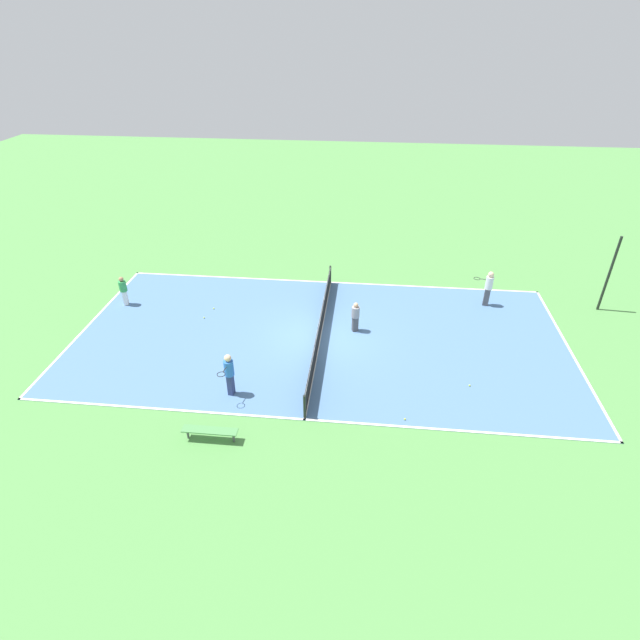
{
  "coord_description": "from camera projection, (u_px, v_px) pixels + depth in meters",
  "views": [
    {
      "loc": [
        18.38,
        1.92,
        12.28
      ],
      "look_at": [
        0.0,
        0.0,
        0.9
      ],
      "focal_mm": 28.0,
      "sensor_mm": 36.0,
      "label": 1
    }
  ],
  "objects": [
    {
      "name": "bench",
      "position": [
        210.0,
        431.0,
        16.64
      ],
      "size": [
        0.36,
        1.88,
        0.45
      ],
      "rotation": [
        0.0,
        0.0,
        1.57
      ],
      "color": "#4C8C4C",
      "rests_on": "ground_plane"
    },
    {
      "name": "tennis_ball_far_baseline",
      "position": [
        405.0,
        419.0,
        17.61
      ],
      "size": [
        0.07,
        0.07,
        0.07
      ],
      "primitive_type": "sphere",
      "color": "#CCE033",
      "rests_on": "court_surface"
    },
    {
      "name": "fence_post_back_left",
      "position": [
        609.0,
        274.0,
        23.28
      ],
      "size": [
        0.12,
        0.12,
        3.78
      ],
      "color": "black",
      "rests_on": "ground_plane"
    },
    {
      "name": "tennis_net",
      "position": [
        320.0,
        327.0,
        21.9
      ],
      "size": [
        10.55,
        0.1,
        1.0
      ],
      "color": "black",
      "rests_on": "court_surface"
    },
    {
      "name": "player_baseline_gray",
      "position": [
        355.0,
        315.0,
        22.19
      ],
      "size": [
        0.47,
        0.47,
        1.44
      ],
      "rotation": [
        0.0,
        0.0,
        5.1
      ],
      "color": "#4C4C51",
      "rests_on": "court_surface"
    },
    {
      "name": "tennis_ball_left_sideline",
      "position": [
        204.0,
        318.0,
        23.49
      ],
      "size": [
        0.07,
        0.07,
        0.07
      ],
      "primitive_type": "sphere",
      "color": "#CCE033",
      "rests_on": "court_surface"
    },
    {
      "name": "tennis_ball_midcourt",
      "position": [
        214.0,
        308.0,
        24.22
      ],
      "size": [
        0.07,
        0.07,
        0.07
      ],
      "primitive_type": "sphere",
      "color": "#CCE033",
      "rests_on": "court_surface"
    },
    {
      "name": "player_near_blue",
      "position": [
        229.0,
        372.0,
        18.3
      ],
      "size": [
        0.98,
        0.49,
        1.79
      ],
      "rotation": [
        0.0,
        0.0,
        6.1
      ],
      "color": "navy",
      "rests_on": "court_surface"
    },
    {
      "name": "court_surface",
      "position": [
        320.0,
        337.0,
        22.17
      ],
      "size": [
        10.75,
        21.58,
        0.02
      ],
      "color": "#4C729E",
      "rests_on": "ground_plane"
    },
    {
      "name": "ground_plane",
      "position": [
        320.0,
        337.0,
        22.17
      ],
      "size": [
        80.0,
        80.0,
        0.0
      ],
      "primitive_type": "plane",
      "color": "#518E47"
    },
    {
      "name": "tennis_ball_near_net",
      "position": [
        470.0,
        385.0,
        19.21
      ],
      "size": [
        0.07,
        0.07,
        0.07
      ],
      "primitive_type": "sphere",
      "color": "#CCE033",
      "rests_on": "court_surface"
    },
    {
      "name": "player_far_white",
      "position": [
        488.0,
        286.0,
        24.04
      ],
      "size": [
        0.46,
        0.97,
        1.81
      ],
      "rotation": [
        0.0,
        0.0,
        4.57
      ],
      "color": "#4C4C51",
      "rests_on": "court_surface"
    },
    {
      "name": "player_far_green",
      "position": [
        123.0,
        289.0,
        24.2
      ],
      "size": [
        0.44,
        0.44,
        1.5
      ],
      "rotation": [
        0.0,
        0.0,
        0.27
      ],
      "color": "white",
      "rests_on": "court_surface"
    }
  ]
}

